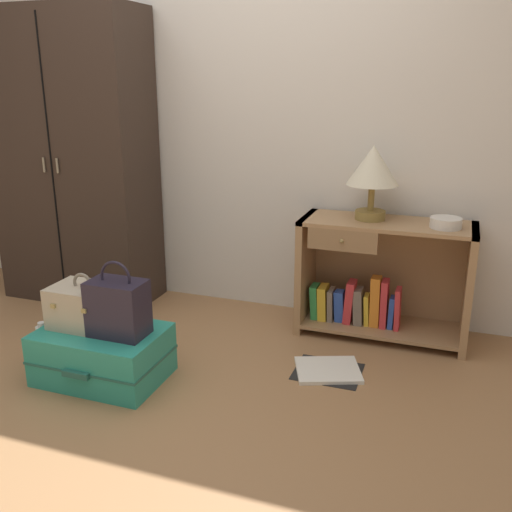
% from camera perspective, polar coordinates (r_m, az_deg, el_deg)
% --- Properties ---
extents(ground_plane, '(9.00, 9.00, 0.00)m').
position_cam_1_polar(ground_plane, '(2.75, -12.82, -15.07)').
color(ground_plane, '#9E7047').
extents(back_wall, '(6.40, 0.10, 2.60)m').
position_cam_1_polar(back_wall, '(3.67, -1.38, 15.02)').
color(back_wall, silver).
rests_on(back_wall, ground_plane).
extents(wardrobe, '(1.01, 0.47, 1.87)m').
position_cam_1_polar(wardrobe, '(3.96, -17.65, 9.09)').
color(wardrobe, '#33261E').
rests_on(wardrobe, ground_plane).
extents(bookshelf, '(0.96, 0.39, 0.68)m').
position_cam_1_polar(bookshelf, '(3.39, 12.06, -2.35)').
color(bookshelf, '#A37A51').
rests_on(bookshelf, ground_plane).
extents(table_lamp, '(0.29, 0.29, 0.41)m').
position_cam_1_polar(table_lamp, '(3.25, 11.57, 8.48)').
color(table_lamp, olive).
rests_on(table_lamp, bookshelf).
extents(bowl, '(0.17, 0.17, 0.06)m').
position_cam_1_polar(bowl, '(3.21, 18.38, 3.16)').
color(bowl, silver).
rests_on(bowl, bookshelf).
extents(suitcase_large, '(0.62, 0.44, 0.26)m').
position_cam_1_polar(suitcase_large, '(3.00, -15.02, -9.42)').
color(suitcase_large, teal).
rests_on(suitcase_large, ground_plane).
extents(train_case, '(0.32, 0.25, 0.28)m').
position_cam_1_polar(train_case, '(2.98, -16.71, -4.79)').
color(train_case, '#B7A88E').
rests_on(train_case, suitcase_large).
extents(handbag, '(0.27, 0.17, 0.37)m').
position_cam_1_polar(handbag, '(2.82, -13.60, -5.00)').
color(handbag, '#231E2D').
rests_on(handbag, suitcase_large).
extents(bottle, '(0.07, 0.07, 0.21)m').
position_cam_1_polar(bottle, '(3.31, -20.42, -7.98)').
color(bottle, white).
rests_on(bottle, ground_plane).
extents(open_book_on_floor, '(0.40, 0.37, 0.02)m').
position_cam_1_polar(open_book_on_floor, '(3.03, 7.18, -11.23)').
color(open_book_on_floor, white).
rests_on(open_book_on_floor, ground_plane).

